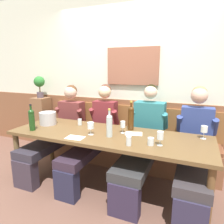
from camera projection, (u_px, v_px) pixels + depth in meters
name	position (u px, v px, depth m)	size (l,w,h in m)	color
ground_plane	(104.00, 192.00, 2.58)	(6.80, 6.80, 0.02)	brown
room_wall_back	(132.00, 76.00, 3.25)	(6.80, 0.12, 2.80)	silver
wood_wainscot_panel	(130.00, 130.00, 3.40)	(6.80, 0.03, 1.03)	brown
wall_bench	(125.00, 148.00, 3.26)	(2.78, 0.42, 0.94)	brown
dining_table	(107.00, 139.00, 2.53)	(2.48, 0.82, 0.74)	brown
person_center_left_seat	(59.00, 128.00, 3.21)	(0.52, 1.29, 1.25)	#362D3A
person_right_seat	(95.00, 132.00, 2.97)	(0.47, 1.29, 1.29)	#24243D
person_left_seat	(144.00, 137.00, 2.72)	(0.54, 1.30, 1.31)	#2D243C
person_center_right_seat	(195.00, 145.00, 2.45)	(0.51, 1.29, 1.31)	#2C2842
ice_bucket	(48.00, 118.00, 2.91)	(0.23, 0.23, 0.18)	#B3B0B7
wine_bottle_amber_mid	(109.00, 125.00, 2.38)	(0.07, 0.07, 0.34)	#B3C2C5
wine_bottle_green_tall	(32.00, 119.00, 2.63)	(0.07, 0.07, 0.35)	#1B4118
wine_bottle_clear_water	(131.00, 117.00, 2.65)	(0.08, 0.08, 0.38)	#44270E
wine_glass_left_end	(123.00, 125.00, 2.52)	(0.06, 0.06, 0.15)	silver
wine_glass_by_bottle	(91.00, 126.00, 2.46)	(0.08, 0.08, 0.16)	silver
wine_glass_center_front	(204.00, 130.00, 2.32)	(0.07, 0.07, 0.15)	silver
wine_glass_mid_left	(160.00, 136.00, 2.12)	(0.07, 0.07, 0.15)	silver
water_tumbler_left	(80.00, 122.00, 2.89)	(0.06, 0.06, 0.09)	silver
water_tumbler_right	(129.00, 141.00, 2.13)	(0.06, 0.06, 0.10)	silver
water_tumbler_center	(151.00, 141.00, 2.14)	(0.07, 0.07, 0.08)	silver
tasting_sheet_left_guest	(75.00, 138.00, 2.38)	(0.21, 0.15, 0.00)	white
tasting_sheet_right_guest	(134.00, 134.00, 2.52)	(0.21, 0.15, 0.00)	white
corner_pedestal	(42.00, 123.00, 3.88)	(0.28, 0.28, 0.99)	brown
potted_plant	(39.00, 84.00, 3.72)	(0.20, 0.20, 0.39)	#50424D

